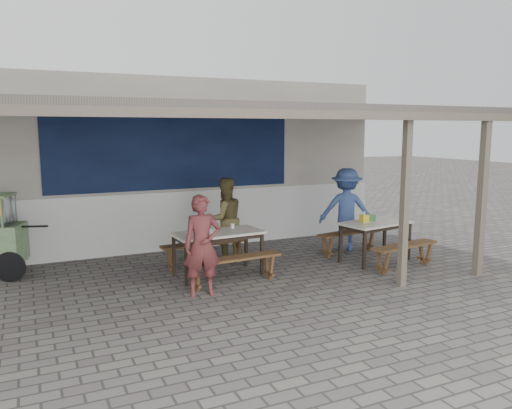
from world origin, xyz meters
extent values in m
plane|color=#635F59|center=(0.00, 0.00, 0.00)|extent=(60.00, 60.00, 0.00)
cube|color=#B8B1A5|center=(0.00, 3.60, 1.75)|extent=(9.00, 1.20, 3.50)
cube|color=white|center=(0.00, 2.97, 0.60)|extent=(9.00, 0.10, 1.20)
cube|color=#0E1E45|center=(-0.20, 2.98, 2.05)|extent=(5.00, 0.03, 1.60)
cube|color=#574D4A|center=(0.00, 1.00, 2.75)|extent=(9.00, 4.20, 0.12)
cube|color=#685D4F|center=(0.00, -1.05, 2.65)|extent=(9.00, 0.12, 0.12)
cube|color=#685D4F|center=(3.90, -1.00, 1.35)|extent=(0.12, 0.12, 2.70)
cube|color=#685D4F|center=(2.35, -0.90, 1.35)|extent=(0.11, 0.11, 2.70)
cube|color=white|center=(-0.08, 0.86, 0.73)|extent=(1.53, 0.80, 0.04)
cube|color=black|center=(-0.08, 0.86, 0.67)|extent=(1.42, 0.69, 0.06)
cube|color=black|center=(-0.75, 0.52, 0.35)|extent=(0.05, 0.05, 0.71)
cube|color=black|center=(0.62, 0.61, 0.35)|extent=(0.05, 0.05, 0.71)
cube|color=black|center=(-0.78, 1.11, 0.35)|extent=(0.05, 0.05, 0.71)
cube|color=black|center=(0.58, 1.19, 0.35)|extent=(0.05, 0.05, 0.71)
cube|color=brown|center=(-0.04, 0.25, 0.43)|extent=(1.60, 0.38, 0.04)
cube|color=brown|center=(-0.69, 0.21, 0.21)|extent=(0.07, 0.28, 0.41)
cube|color=brown|center=(0.60, 0.29, 0.21)|extent=(0.07, 0.28, 0.41)
cube|color=brown|center=(-0.12, 1.46, 0.43)|extent=(1.60, 0.38, 0.04)
cube|color=brown|center=(-0.76, 1.42, 0.21)|extent=(0.07, 0.28, 0.41)
cube|color=brown|center=(0.52, 1.50, 0.21)|extent=(0.07, 0.28, 0.41)
cube|color=white|center=(2.92, 0.49, 0.73)|extent=(1.43, 0.93, 0.04)
cube|color=black|center=(2.92, 0.49, 0.67)|extent=(1.31, 0.81, 0.06)
cube|color=black|center=(2.37, 0.10, 0.35)|extent=(0.05, 0.05, 0.71)
cube|color=black|center=(3.56, 0.30, 0.35)|extent=(0.05, 0.05, 0.71)
cube|color=black|center=(2.27, 0.69, 0.35)|extent=(0.05, 0.05, 0.71)
cube|color=black|center=(3.46, 0.89, 0.35)|extent=(0.05, 0.05, 0.71)
cube|color=brown|center=(3.03, -0.19, 0.43)|extent=(1.46, 0.51, 0.04)
cube|color=brown|center=(2.48, -0.29, 0.21)|extent=(0.10, 0.28, 0.41)
cube|color=brown|center=(3.59, -0.10, 0.21)|extent=(0.10, 0.28, 0.41)
cube|color=brown|center=(2.80, 1.18, 0.43)|extent=(1.46, 0.51, 0.04)
cube|color=brown|center=(2.25, 1.08, 0.21)|extent=(0.10, 0.28, 0.41)
cube|color=brown|center=(3.36, 1.27, 0.21)|extent=(0.10, 0.28, 0.41)
cylinder|color=black|center=(-3.28, 1.92, 0.25)|extent=(0.49, 0.20, 0.50)
cylinder|color=black|center=(-2.96, 2.17, 0.85)|extent=(0.60, 0.23, 0.04)
imported|color=brown|center=(-0.65, 0.00, 0.76)|extent=(0.61, 0.46, 1.51)
imported|color=brown|center=(0.40, 1.77, 0.78)|extent=(0.78, 0.62, 1.56)
imported|color=#3A5290|center=(2.93, 1.46, 0.84)|extent=(1.25, 1.11, 1.68)
cube|color=yellow|center=(2.71, 0.57, 0.82)|extent=(0.14, 0.14, 0.14)
cube|color=#2F6B35|center=(2.89, 0.62, 0.81)|extent=(0.20, 0.16, 0.11)
cylinder|color=white|center=(0.27, 1.07, 0.79)|extent=(0.07, 0.07, 0.08)
imported|color=white|center=(-0.19, 0.86, 0.77)|extent=(0.21, 0.21, 0.04)
camera|label=1|loc=(-2.96, -6.86, 2.45)|focal=35.00mm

